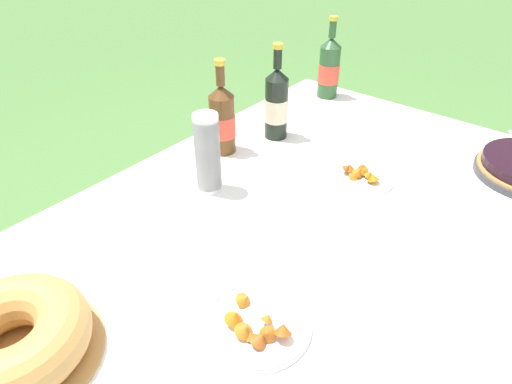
{
  "coord_description": "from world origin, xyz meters",
  "views": [
    {
      "loc": [
        -0.76,
        -0.49,
        1.47
      ],
      "look_at": [
        0.03,
        0.15,
        0.77
      ],
      "focal_mm": 32.0,
      "sensor_mm": 36.0,
      "label": 1
    }
  ],
  "objects_px": {
    "bundt_cake": "(12,338)",
    "snack_plate_left": "(362,175)",
    "cider_bottle_green": "(329,68)",
    "juice_bottle_red": "(276,104)",
    "cider_bottle_amber": "(222,119)",
    "snack_plate_right": "(256,324)",
    "cup_stack": "(208,154)"
  },
  "relations": [
    {
      "from": "bundt_cake",
      "to": "snack_plate_left",
      "type": "relative_size",
      "value": 1.68
    },
    {
      "from": "snack_plate_left",
      "to": "snack_plate_right",
      "type": "relative_size",
      "value": 0.84
    },
    {
      "from": "cider_bottle_green",
      "to": "snack_plate_left",
      "type": "xyz_separation_m",
      "value": [
        -0.48,
        -0.43,
        -0.11
      ]
    },
    {
      "from": "cup_stack",
      "to": "cider_bottle_green",
      "type": "distance_m",
      "value": 0.82
    },
    {
      "from": "juice_bottle_red",
      "to": "snack_plate_right",
      "type": "height_order",
      "value": "juice_bottle_red"
    },
    {
      "from": "bundt_cake",
      "to": "juice_bottle_red",
      "type": "distance_m",
      "value": 1.05
    },
    {
      "from": "cider_bottle_green",
      "to": "cider_bottle_amber",
      "type": "distance_m",
      "value": 0.62
    },
    {
      "from": "cider_bottle_green",
      "to": "snack_plate_left",
      "type": "distance_m",
      "value": 0.65
    },
    {
      "from": "cider_bottle_green",
      "to": "snack_plate_left",
      "type": "relative_size",
      "value": 1.7
    },
    {
      "from": "snack_plate_right",
      "to": "bundt_cake",
      "type": "bearing_deg",
      "value": 137.68
    },
    {
      "from": "cider_bottle_amber",
      "to": "cup_stack",
      "type": "bearing_deg",
      "value": -147.44
    },
    {
      "from": "cider_bottle_amber",
      "to": "juice_bottle_red",
      "type": "relative_size",
      "value": 0.95
    },
    {
      "from": "cider_bottle_amber",
      "to": "snack_plate_right",
      "type": "relative_size",
      "value": 1.38
    },
    {
      "from": "cup_stack",
      "to": "cider_bottle_amber",
      "type": "bearing_deg",
      "value": 32.56
    },
    {
      "from": "cider_bottle_green",
      "to": "juice_bottle_red",
      "type": "distance_m",
      "value": 0.43
    },
    {
      "from": "cider_bottle_green",
      "to": "snack_plate_right",
      "type": "distance_m",
      "value": 1.25
    },
    {
      "from": "juice_bottle_red",
      "to": "cider_bottle_green",
      "type": "bearing_deg",
      "value": 7.06
    },
    {
      "from": "cup_stack",
      "to": "juice_bottle_red",
      "type": "relative_size",
      "value": 0.73
    },
    {
      "from": "cup_stack",
      "to": "snack_plate_right",
      "type": "height_order",
      "value": "cup_stack"
    },
    {
      "from": "bundt_cake",
      "to": "cider_bottle_amber",
      "type": "height_order",
      "value": "cider_bottle_amber"
    },
    {
      "from": "bundt_cake",
      "to": "snack_plate_left",
      "type": "bearing_deg",
      "value": -11.82
    },
    {
      "from": "juice_bottle_red",
      "to": "snack_plate_left",
      "type": "bearing_deg",
      "value": -98.95
    },
    {
      "from": "juice_bottle_red",
      "to": "snack_plate_left",
      "type": "distance_m",
      "value": 0.39
    },
    {
      "from": "cider_bottle_amber",
      "to": "snack_plate_left",
      "type": "bearing_deg",
      "value": -73.09
    },
    {
      "from": "bundt_cake",
      "to": "cup_stack",
      "type": "height_order",
      "value": "cup_stack"
    },
    {
      "from": "cider_bottle_green",
      "to": "juice_bottle_red",
      "type": "relative_size",
      "value": 0.99
    },
    {
      "from": "cider_bottle_green",
      "to": "snack_plate_right",
      "type": "relative_size",
      "value": 1.43
    },
    {
      "from": "bundt_cake",
      "to": "cider_bottle_green",
      "type": "relative_size",
      "value": 0.99
    },
    {
      "from": "bundt_cake",
      "to": "cider_bottle_green",
      "type": "height_order",
      "value": "cider_bottle_green"
    },
    {
      "from": "cup_stack",
      "to": "juice_bottle_red",
      "type": "bearing_deg",
      "value": 7.71
    },
    {
      "from": "juice_bottle_red",
      "to": "bundt_cake",
      "type": "bearing_deg",
      "value": -170.76
    },
    {
      "from": "snack_plate_left",
      "to": "snack_plate_right",
      "type": "xyz_separation_m",
      "value": [
        -0.64,
        -0.11,
        -0.0
      ]
    }
  ]
}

